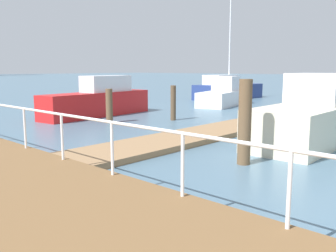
# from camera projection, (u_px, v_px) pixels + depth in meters

# --- Properties ---
(floating_dock) EXTENTS (14.35, 2.00, 0.18)m
(floating_dock) POSITION_uv_depth(u_px,v_px,m) (212.00, 132.00, 13.92)
(floating_dock) COLOR #93704C
(floating_dock) RESTS_ON ground_plane
(boardwalk_railing) EXTENTS (0.06, 27.19, 1.08)m
(boardwalk_railing) POSITION_uv_depth(u_px,v_px,m) (42.00, 119.00, 8.91)
(boardwalk_railing) COLOR white
(boardwalk_railing) RESTS_ON boardwalk
(dock_piling_0) EXTENTS (0.34, 0.34, 2.21)m
(dock_piling_0) POSITION_uv_depth(u_px,v_px,m) (245.00, 122.00, 9.42)
(dock_piling_0) COLOR brown
(dock_piling_0) RESTS_ON ground_plane
(dock_piling_1) EXTENTS (0.26, 0.26, 1.68)m
(dock_piling_1) POSITION_uv_depth(u_px,v_px,m) (173.00, 103.00, 17.61)
(dock_piling_1) COLOR brown
(dock_piling_1) RESTS_ON ground_plane
(dock_piling_2) EXTENTS (0.29, 0.29, 1.84)m
(dock_piling_2) POSITION_uv_depth(u_px,v_px,m) (233.00, 91.00, 25.40)
(dock_piling_2) COLOR brown
(dock_piling_2) RESTS_ON ground_plane
(dock_piling_3) EXTENTS (0.35, 0.35, 1.91)m
(dock_piling_3) POSITION_uv_depth(u_px,v_px,m) (314.00, 113.00, 12.65)
(dock_piling_3) COLOR brown
(dock_piling_3) RESTS_ON ground_plane
(dock_piling_4) EXTENTS (0.31, 0.31, 1.57)m
(dock_piling_4) POSITION_uv_depth(u_px,v_px,m) (109.00, 106.00, 16.78)
(dock_piling_4) COLOR brown
(dock_piling_4) RESTS_ON ground_plane
(moored_boat_1) EXTENTS (5.36, 3.00, 1.96)m
(moored_boat_1) POSITION_uv_depth(u_px,v_px,m) (223.00, 95.00, 24.80)
(moored_boat_1) COLOR white
(moored_boat_1) RESTS_ON ground_plane
(moored_boat_2) EXTENTS (5.50, 2.23, 2.32)m
(moored_boat_2) POSITION_uv_depth(u_px,v_px,m) (310.00, 118.00, 12.12)
(moored_boat_2) COLOR beige
(moored_boat_2) RESTS_ON ground_plane
(moored_boat_4) EXTENTS (6.70, 2.14, 2.11)m
(moored_boat_4) POSITION_uv_depth(u_px,v_px,m) (99.00, 100.00, 19.33)
(moored_boat_4) COLOR red
(moored_boat_4) RESTS_ON ground_plane
(moored_boat_5) EXTENTS (6.77, 2.70, 9.16)m
(moored_boat_5) POSITION_uv_depth(u_px,v_px,m) (227.00, 89.00, 30.09)
(moored_boat_5) COLOR navy
(moored_boat_5) RESTS_ON ground_plane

